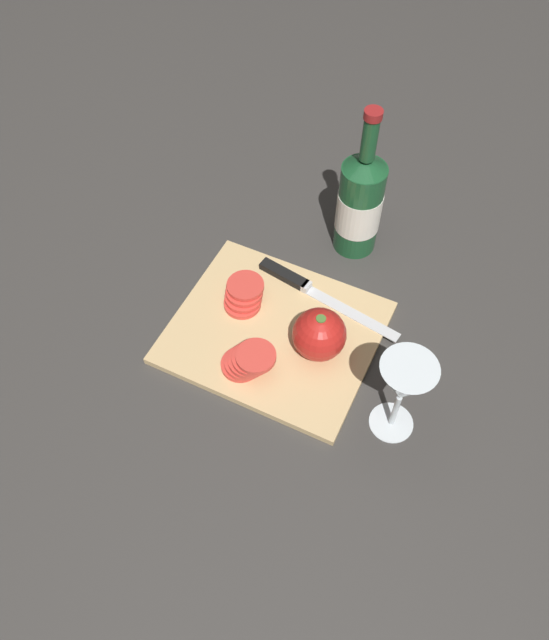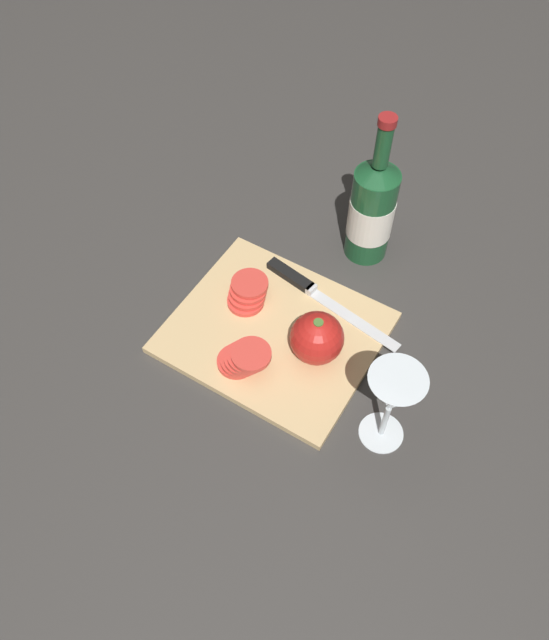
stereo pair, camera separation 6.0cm
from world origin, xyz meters
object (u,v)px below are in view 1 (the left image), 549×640
object	(u,v)px
whole_tomato	(319,334)
tomato_slice_stack_far	(248,360)
tomato_slice_stack_near	(244,295)
wine_bottle	(360,204)
wine_glass	(404,385)
knife	(298,283)

from	to	relation	value
whole_tomato	tomato_slice_stack_far	size ratio (longest dim) A/B	0.99
whole_tomato	tomato_slice_stack_far	distance (m)	0.12
tomato_slice_stack_near	tomato_slice_stack_far	size ratio (longest dim) A/B	0.93
wine_bottle	tomato_slice_stack_far	xyz separation A→B (m)	(-0.05, -0.34, -0.07)
wine_bottle	tomato_slice_stack_near	xyz separation A→B (m)	(-0.12, -0.22, -0.07)
whole_tomato	wine_bottle	bearing A→B (deg)	98.09
wine_glass	whole_tomato	distance (m)	0.18
whole_tomato	knife	distance (m)	0.15
knife	tomato_slice_stack_far	world-z (taller)	tomato_slice_stack_far
whole_tomato	tomato_slice_stack_near	bearing A→B (deg)	166.79
knife	whole_tomato	bearing A→B (deg)	-42.93
whole_tomato	knife	size ratio (longest dim) A/B	0.32
wine_glass	tomato_slice_stack_near	xyz separation A→B (m)	(-0.31, 0.10, -0.09)
wine_glass	whole_tomato	world-z (taller)	wine_glass
wine_glass	tomato_slice_stack_far	size ratio (longest dim) A/B	1.86
wine_glass	wine_bottle	bearing A→B (deg)	120.50
whole_tomato	tomato_slice_stack_far	xyz separation A→B (m)	(-0.09, -0.08, -0.02)
tomato_slice_stack_near	whole_tomato	bearing A→B (deg)	-13.21
wine_glass	tomato_slice_stack_near	size ratio (longest dim) A/B	2.00
knife	tomato_slice_stack_far	bearing A→B (deg)	-81.40
wine_glass	tomato_slice_stack_far	bearing A→B (deg)	-176.79
knife	tomato_slice_stack_far	size ratio (longest dim) A/B	3.11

